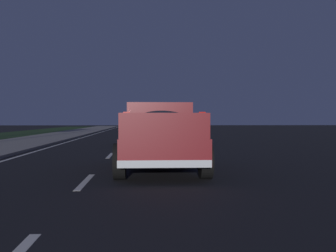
# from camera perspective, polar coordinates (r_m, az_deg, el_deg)

# --- Properties ---
(ground) EXTENTS (144.00, 144.00, 0.00)m
(ground) POSITION_cam_1_polar(r_m,az_deg,el_deg) (27.64, -6.02, -1.98)
(ground) COLOR black
(sidewalk_shoulder) EXTENTS (108.00, 4.00, 0.12)m
(sidewalk_shoulder) POSITION_cam_1_polar(r_m,az_deg,el_deg) (28.49, -17.56, -1.81)
(sidewalk_shoulder) COLOR gray
(sidewalk_shoulder) RESTS_ON ground
(lane_markings) EXTENTS (108.00, 3.54, 0.01)m
(lane_markings) POSITION_cam_1_polar(r_m,az_deg,el_deg) (29.65, -10.79, -1.79)
(lane_markings) COLOR silver
(lane_markings) RESTS_ON ground
(pickup_truck) EXTENTS (5.43, 2.29, 1.87)m
(pickup_truck) POSITION_cam_1_polar(r_m,az_deg,el_deg) (11.46, -1.11, -1.14)
(pickup_truck) COLOR maroon
(pickup_truck) RESTS_ON ground
(sedan_tan) EXTENTS (4.41, 2.03, 1.54)m
(sedan_tan) POSITION_cam_1_polar(r_m,az_deg,el_deg) (40.51, -2.38, 0.05)
(sedan_tan) COLOR #9E845B
(sedan_tan) RESTS_ON ground
(sedan_black) EXTENTS (4.40, 2.03, 1.54)m
(sedan_black) POSITION_cam_1_polar(r_m,az_deg,el_deg) (22.33, -2.67, -0.65)
(sedan_black) COLOR black
(sedan_black) RESTS_ON ground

